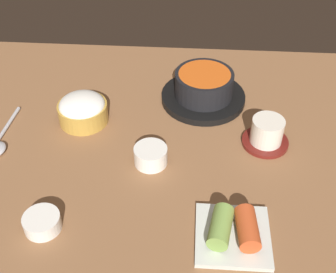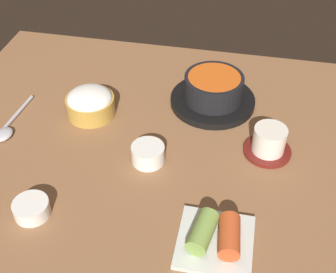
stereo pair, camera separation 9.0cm
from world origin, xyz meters
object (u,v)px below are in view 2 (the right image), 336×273
(banchan_cup_center, at_px, (148,153))
(kimchi_plate, at_px, (215,237))
(rice_bowl, at_px, (90,103))
(stone_pot, at_px, (213,92))
(tea_cup_with_saucer, at_px, (269,142))
(side_bowl_near, at_px, (31,208))
(spoon, at_px, (7,128))

(banchan_cup_center, height_order, kimchi_plate, kimchi_plate)
(rice_bowl, bearing_deg, stone_pot, 19.45)
(tea_cup_with_saucer, xyz_separation_m, side_bowl_near, (-0.40, -0.24, -0.01))
(kimchi_plate, relative_size, side_bowl_near, 1.96)
(rice_bowl, bearing_deg, kimchi_plate, -42.76)
(tea_cup_with_saucer, bearing_deg, stone_pot, 132.61)
(rice_bowl, relative_size, side_bowl_near, 1.68)
(rice_bowl, xyz_separation_m, tea_cup_with_saucer, (0.39, -0.05, -0.00))
(banchan_cup_center, height_order, side_bowl_near, banchan_cup_center)
(tea_cup_with_saucer, distance_m, kimchi_plate, 0.25)
(rice_bowl, distance_m, spoon, 0.18)
(side_bowl_near, relative_size, spoon, 0.39)
(tea_cup_with_saucer, bearing_deg, rice_bowl, 172.86)
(banchan_cup_center, bearing_deg, kimchi_plate, -47.69)
(tea_cup_with_saucer, distance_m, spoon, 0.55)
(side_bowl_near, bearing_deg, tea_cup_with_saucer, 31.22)
(stone_pot, distance_m, banchan_cup_center, 0.24)
(stone_pot, bearing_deg, kimchi_plate, -82.10)
(rice_bowl, bearing_deg, banchan_cup_center, -37.10)
(tea_cup_with_saucer, bearing_deg, spoon, -175.59)
(rice_bowl, height_order, side_bowl_near, rice_bowl)
(banchan_cup_center, relative_size, spoon, 0.40)
(stone_pot, height_order, kimchi_plate, stone_pot)
(tea_cup_with_saucer, distance_m, banchan_cup_center, 0.24)
(stone_pot, bearing_deg, tea_cup_with_saucer, -47.39)
(stone_pot, relative_size, rice_bowl, 1.80)
(side_bowl_near, distance_m, spoon, 0.25)
(spoon, bearing_deg, stone_pot, 23.66)
(tea_cup_with_saucer, xyz_separation_m, banchan_cup_center, (-0.23, -0.07, -0.01))
(stone_pot, height_order, tea_cup_with_saucer, stone_pot)
(stone_pot, xyz_separation_m, rice_bowl, (-0.26, -0.09, -0.00))
(tea_cup_with_saucer, height_order, kimchi_plate, tea_cup_with_saucer)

